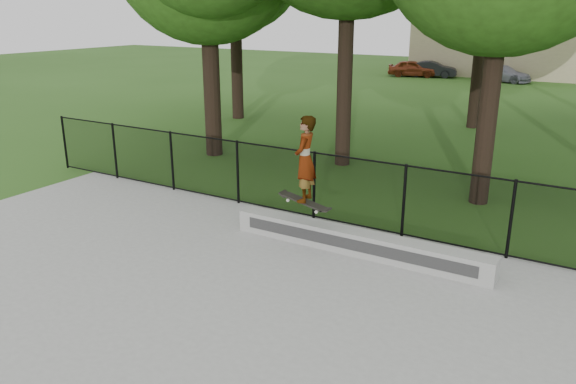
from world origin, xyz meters
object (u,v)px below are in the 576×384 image
at_px(grind_ledge, 357,242).
at_px(car_c, 502,73).
at_px(car_a, 412,68).
at_px(skater_airborne, 305,161).
at_px(car_b, 432,69).

bearing_deg(grind_ledge, car_c, 95.69).
distance_m(car_a, skater_airborne, 30.18).
height_order(car_b, car_c, car_b).
bearing_deg(grind_ledge, skater_airborne, -162.47).
bearing_deg(skater_airborne, grind_ledge, 17.53).
distance_m(grind_ledge, car_c, 29.14).
bearing_deg(skater_airborne, car_b, 102.48).
bearing_deg(car_a, grind_ledge, -177.16).
bearing_deg(car_b, grind_ledge, -175.96).
xyz_separation_m(grind_ledge, skater_airborne, (-0.94, -0.30, 1.50)).
height_order(grind_ledge, car_b, car_b).
bearing_deg(car_a, car_b, -87.18).
xyz_separation_m(car_a, skater_airborne, (7.78, -29.13, 1.22)).
xyz_separation_m(car_b, skater_airborne, (6.53, -29.51, 1.25)).
bearing_deg(car_c, skater_airborne, -160.71).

